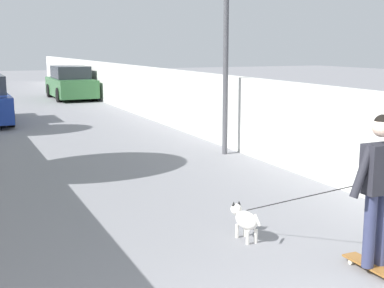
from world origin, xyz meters
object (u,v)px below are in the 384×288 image
Objects in this scene: lamp_post at (226,28)px; dog at (246,219)px; car_far at (71,84)px; person_skateboarder at (379,179)px; skateboard at (373,267)px.

dog is (-5.04, 2.31, -2.58)m from lamp_post.
dog is at bearing 155.36° from lamp_post.
lamp_post is 1.00× the size of car_far.
lamp_post is 2.48× the size of person_skateboarder.
car_far reaches higher than dog.
car_far is at bearing -2.54° from skateboard.
lamp_post is 6.11m from dog.
car_far reaches higher than skateboard.
person_skateboarder is (-6.51, 1.53, -1.79)m from lamp_post.
dog is 0.43× the size of car_far.
lamp_post is 5.17× the size of skateboard.
dog reaches higher than skateboard.
lamp_post reaches higher than car_far.
skateboard is 0.19× the size of car_far.
person_skateboarder is 21.07m from car_far.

